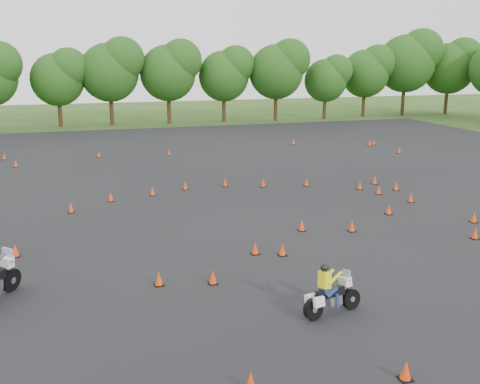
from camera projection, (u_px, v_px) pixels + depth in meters
The scene contains 5 objects.
ground at pixel (269, 245), 21.22m from camera, with size 140.00×140.00×0.00m, color #2D5119.
asphalt_pad at pixel (229, 206), 26.79m from camera, with size 62.00×62.00×0.00m, color black.
treeline at pixel (200, 83), 54.12m from camera, with size 87.08×32.47×11.06m.
traffic_cones at pixel (233, 202), 26.52m from camera, with size 36.74×32.64×0.45m.
rider_yellow at pixel (334, 290), 15.34m from camera, with size 1.98×0.61×1.53m, color yellow, non-canonical shape.
Camera 1 is at (-6.86, -18.86, 7.30)m, focal length 40.00 mm.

